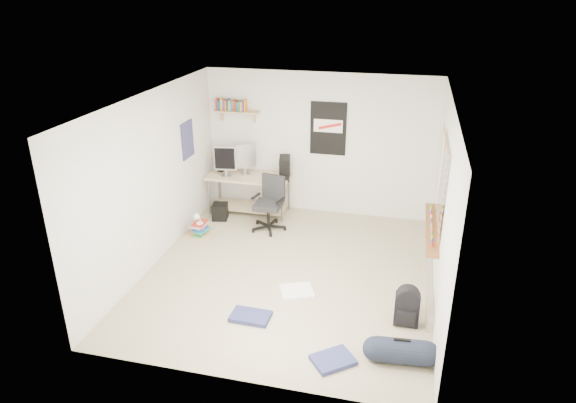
% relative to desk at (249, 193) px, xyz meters
% --- Properties ---
extents(floor, '(4.00, 4.50, 0.01)m').
position_rel_desk_xyz_m(floor, '(1.19, -1.90, -0.37)').
color(floor, gray).
rests_on(floor, ground).
extents(ceiling, '(4.00, 4.50, 0.01)m').
position_rel_desk_xyz_m(ceiling, '(1.19, -1.90, 2.14)').
color(ceiling, white).
rests_on(ceiling, ground).
extents(back_wall, '(4.00, 0.01, 2.50)m').
position_rel_desk_xyz_m(back_wall, '(1.19, 0.36, 0.89)').
color(back_wall, silver).
rests_on(back_wall, ground).
extents(left_wall, '(0.01, 4.50, 2.50)m').
position_rel_desk_xyz_m(left_wall, '(-0.82, -1.90, 0.89)').
color(left_wall, silver).
rests_on(left_wall, ground).
extents(right_wall, '(0.01, 4.50, 2.50)m').
position_rel_desk_xyz_m(right_wall, '(3.19, -1.90, 0.89)').
color(right_wall, silver).
rests_on(right_wall, ground).
extents(desk, '(1.50, 0.74, 0.66)m').
position_rel_desk_xyz_m(desk, '(0.00, 0.00, 0.00)').
color(desk, tan).
rests_on(desk, floor).
extents(monitor_left, '(0.40, 0.16, 0.43)m').
position_rel_desk_xyz_m(monitor_left, '(-0.38, -0.12, 0.51)').
color(monitor_left, '#B4B5BA').
rests_on(monitor_left, desk).
extents(monitor_right, '(0.39, 0.27, 0.43)m').
position_rel_desk_xyz_m(monitor_right, '(-0.09, 0.07, 0.52)').
color(monitor_right, '#AAABB0').
rests_on(monitor_right, desk).
extents(pc_tower, '(0.25, 0.40, 0.39)m').
position_rel_desk_xyz_m(pc_tower, '(0.63, 0.10, 0.50)').
color(pc_tower, black).
rests_on(pc_tower, desk).
extents(keyboard, '(0.46, 0.24, 0.02)m').
position_rel_desk_xyz_m(keyboard, '(0.06, -0.01, 0.31)').
color(keyboard, black).
rests_on(keyboard, desk).
extents(speaker_left, '(0.10, 0.10, 0.19)m').
position_rel_desk_xyz_m(speaker_left, '(-0.56, 0.10, 0.39)').
color(speaker_left, black).
rests_on(speaker_left, desk).
extents(speaker_right, '(0.10, 0.10, 0.18)m').
position_rel_desk_xyz_m(speaker_right, '(0.54, -0.26, 0.39)').
color(speaker_right, black).
rests_on(speaker_right, desk).
extents(office_chair, '(0.72, 0.72, 0.92)m').
position_rel_desk_xyz_m(office_chair, '(0.52, -0.61, 0.12)').
color(office_chair, black).
rests_on(office_chair, floor).
extents(wall_shelf, '(0.80, 0.22, 0.24)m').
position_rel_desk_xyz_m(wall_shelf, '(-0.26, 0.24, 1.42)').
color(wall_shelf, tan).
rests_on(wall_shelf, back_wall).
extents(poster_back_wall, '(0.62, 0.03, 0.92)m').
position_rel_desk_xyz_m(poster_back_wall, '(1.34, 0.33, 1.19)').
color(poster_back_wall, black).
rests_on(poster_back_wall, back_wall).
extents(poster_left_wall, '(0.02, 0.42, 0.60)m').
position_rel_desk_xyz_m(poster_left_wall, '(-0.80, -0.70, 1.14)').
color(poster_left_wall, navy).
rests_on(poster_left_wall, left_wall).
extents(window, '(0.10, 1.50, 1.26)m').
position_rel_desk_xyz_m(window, '(3.14, -1.60, 1.08)').
color(window, brown).
rests_on(window, right_wall).
extents(baseboard_heater, '(0.08, 2.50, 0.18)m').
position_rel_desk_xyz_m(baseboard_heater, '(3.14, -1.60, -0.28)').
color(baseboard_heater, '#B7B2A8').
rests_on(baseboard_heater, floor).
extents(backpack, '(0.30, 0.24, 0.39)m').
position_rel_desk_xyz_m(backpack, '(2.86, -2.72, -0.16)').
color(backpack, black).
rests_on(backpack, floor).
extents(duffel_bag, '(0.31, 0.31, 0.56)m').
position_rel_desk_xyz_m(duffel_bag, '(2.82, -3.45, -0.22)').
color(duffel_bag, black).
rests_on(duffel_bag, floor).
extents(tshirt, '(0.54, 0.50, 0.04)m').
position_rel_desk_xyz_m(tshirt, '(1.41, -2.38, -0.34)').
color(tshirt, white).
rests_on(tshirt, floor).
extents(jeans_a, '(0.50, 0.32, 0.05)m').
position_rel_desk_xyz_m(jeans_a, '(0.98, -3.09, -0.33)').
color(jeans_a, navy).
rests_on(jeans_a, floor).
extents(jeans_b, '(0.55, 0.54, 0.06)m').
position_rel_desk_xyz_m(jeans_b, '(2.11, -3.63, -0.34)').
color(jeans_b, navy).
rests_on(jeans_b, floor).
extents(book_stack, '(0.58, 0.52, 0.32)m').
position_rel_desk_xyz_m(book_stack, '(-0.52, -1.09, -0.22)').
color(book_stack, brown).
rests_on(book_stack, floor).
extents(desk_lamp, '(0.14, 0.21, 0.19)m').
position_rel_desk_xyz_m(desk_lamp, '(-0.50, -1.11, 0.02)').
color(desk_lamp, white).
rests_on(desk_lamp, book_stack).
extents(subwoofer, '(0.30, 0.30, 0.29)m').
position_rel_desk_xyz_m(subwoofer, '(-0.42, -0.42, -0.22)').
color(subwoofer, black).
rests_on(subwoofer, floor).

